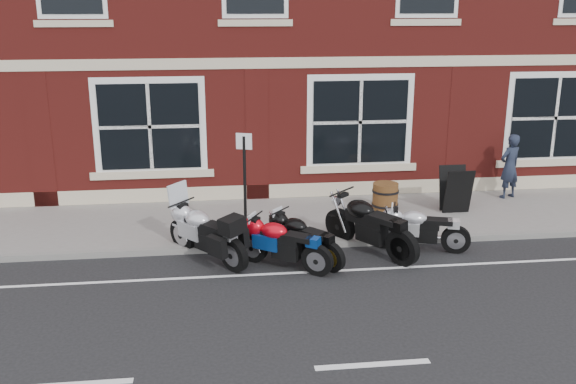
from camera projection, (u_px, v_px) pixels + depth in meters
name	position (u px, v px, depth m)	size (l,w,h in m)	color
ground	(332.00, 276.00, 11.59)	(80.00, 80.00, 0.00)	black
sidewalk	(307.00, 219.00, 14.43)	(30.00, 3.00, 0.12)	slate
kerb	(319.00, 244.00, 12.92)	(30.00, 0.16, 0.12)	slate
moto_touring_silver	(206.00, 231.00, 12.17)	(1.48, 1.76, 1.43)	black
moto_sport_red	(283.00, 242.00, 11.80)	(1.67, 1.23, 0.88)	black
moto_sport_black	(303.00, 237.00, 12.09)	(1.33, 1.52, 0.85)	black
moto_sport_silver	(421.00, 227.00, 12.64)	(1.81, 0.67, 0.84)	black
moto_naked_black	(370.00, 223.00, 12.51)	(1.43, 2.02, 1.05)	black
pedestrian_left	(510.00, 166.00, 15.62)	(0.58, 0.38, 1.59)	#1C2233
a_board_sign	(456.00, 190.00, 14.62)	(0.63, 0.42, 1.05)	black
barrel_planter	(385.00, 198.00, 14.65)	(0.61, 0.61, 0.68)	#4D2414
parking_sign	(245.00, 181.00, 12.50)	(0.30, 0.12, 2.23)	black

